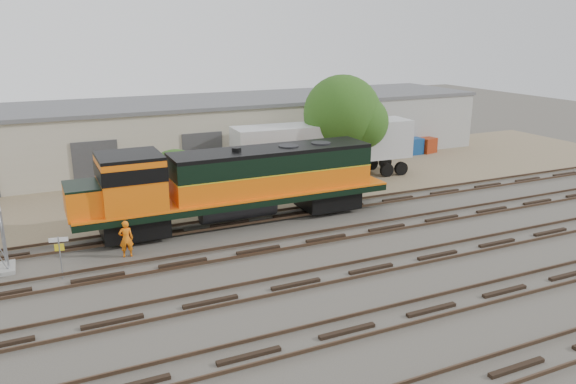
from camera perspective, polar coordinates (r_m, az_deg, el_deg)
name	(u,v)px	position (r m, az deg, el deg)	size (l,w,h in m)	color
ground	(270,262)	(28.13, -1.87, -7.08)	(140.00, 140.00, 0.00)	#47423A
dirt_strip	(189,187)	(41.59, -10.03, 0.48)	(80.00, 16.00, 0.02)	#726047
tracks	(296,284)	(25.60, 0.81, -9.33)	(80.00, 20.40, 0.28)	black
warehouse	(163,134)	(48.59, -12.63, 5.81)	(58.40, 10.40, 5.30)	#B9B19A
locomotive	(232,183)	(32.65, -5.72, 0.94)	(18.73, 3.29, 4.50)	black
sign_post	(60,249)	(27.80, -22.19, -5.43)	(0.83, 0.19, 2.05)	gray
worker	(126,239)	(29.51, -16.13, -4.58)	(0.70, 0.46, 1.93)	orange
semi_trailer	(328,144)	(42.84, 4.12, 4.88)	(14.19, 3.60, 4.33)	silver
dumpster_blue	(412,146)	(53.09, 12.49, 4.59)	(1.60, 1.50, 1.50)	navy
dumpster_red	(426,145)	(54.04, 13.89, 4.64)	(1.50, 1.40, 1.40)	maroon
tree_mid	(180,181)	(37.05, -10.94, 1.09)	(4.13, 3.93, 3.93)	#382619
tree_east	(347,116)	(42.87, 6.02, 7.69)	(6.14, 5.85, 7.90)	#382619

